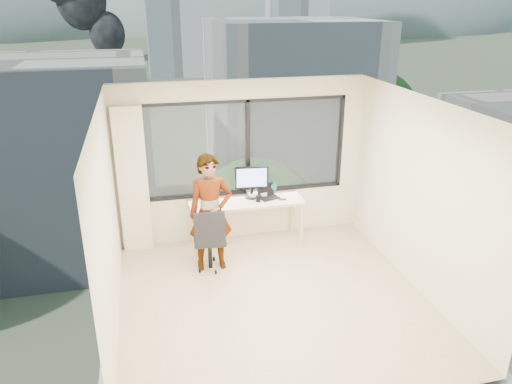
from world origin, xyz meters
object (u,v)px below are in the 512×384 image
object	(u,v)px
monitor	(252,182)
handbag	(269,187)
game_console	(257,193)
laptop	(269,192)
chair	(209,237)
desk	(247,222)
person	(211,213)

from	to	relation	value
monitor	handbag	distance (m)	0.37
monitor	game_console	xyz separation A→B (m)	(0.10, 0.08, -0.23)
game_console	laptop	distance (m)	0.24
chair	game_console	size ratio (longest dim) A/B	3.57
handbag	game_console	bearing A→B (deg)	-152.23
chair	handbag	xyz separation A→B (m)	(1.12, 0.87, 0.36)
desk	chair	distance (m)	0.96
chair	handbag	bearing A→B (deg)	42.70
person	monitor	world-z (taller)	person
monitor	laptop	size ratio (longest dim) A/B	1.67
desk	person	size ratio (longest dim) A/B	1.04
desk	chair	bearing A→B (deg)	-136.86
desk	game_console	xyz separation A→B (m)	(0.21, 0.18, 0.41)
chair	game_console	xyz separation A→B (m)	(0.90, 0.83, 0.28)
chair	person	distance (m)	0.37
person	laptop	xyz separation A→B (m)	(1.04, 0.64, -0.02)
monitor	laptop	xyz separation A→B (m)	(0.27, -0.09, -0.17)
monitor	game_console	distance (m)	0.26
chair	laptop	world-z (taller)	chair
chair	monitor	xyz separation A→B (m)	(0.80, 0.76, 0.52)
person	laptop	distance (m)	1.22
person	monitor	xyz separation A→B (m)	(0.77, 0.72, 0.15)
person	handbag	distance (m)	1.37
monitor	handbag	bearing A→B (deg)	25.54
monitor	chair	bearing A→B (deg)	-131.48
person	game_console	bearing A→B (deg)	42.37
laptop	handbag	xyz separation A→B (m)	(0.04, 0.20, 0.01)
monitor	game_console	world-z (taller)	monitor
laptop	handbag	distance (m)	0.21
desk	monitor	world-z (taller)	monitor
laptop	monitor	bearing A→B (deg)	142.23
game_console	laptop	bearing A→B (deg)	-48.41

